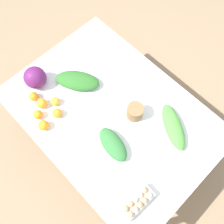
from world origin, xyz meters
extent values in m
plane|color=#937A5B|center=(0.00, 0.00, 0.00)|extent=(8.00, 8.00, 0.00)
cube|color=silver|center=(0.00, 0.00, 0.69)|extent=(1.49, 1.05, 0.03)
cylinder|color=brown|center=(-0.68, -0.47, 0.34)|extent=(0.06, 0.06, 0.67)
cylinder|color=brown|center=(0.68, -0.47, 0.34)|extent=(0.06, 0.06, 0.67)
cylinder|color=brown|center=(0.68, 0.47, 0.34)|extent=(0.06, 0.06, 0.67)
sphere|color=#601E5B|center=(0.57, 0.23, 0.79)|extent=(0.16, 0.16, 0.16)
cube|color=beige|center=(-0.54, 0.31, 0.73)|extent=(0.10, 0.23, 0.06)
sphere|color=tan|center=(-0.52, 0.23, 0.77)|extent=(0.04, 0.04, 0.04)
sphere|color=white|center=(-0.52, 0.27, 0.77)|extent=(0.04, 0.04, 0.04)
sphere|color=white|center=(-0.52, 0.31, 0.77)|extent=(0.04, 0.04, 0.04)
sphere|color=tan|center=(-0.52, 0.35, 0.77)|extent=(0.04, 0.04, 0.04)
sphere|color=tan|center=(-0.52, 0.39, 0.77)|extent=(0.04, 0.04, 0.04)
sphere|color=white|center=(-0.56, 0.24, 0.77)|extent=(0.04, 0.04, 0.04)
sphere|color=tan|center=(-0.56, 0.28, 0.77)|extent=(0.04, 0.04, 0.04)
sphere|color=tan|center=(-0.56, 0.31, 0.77)|extent=(0.04, 0.04, 0.04)
sphere|color=white|center=(-0.56, 0.35, 0.77)|extent=(0.04, 0.04, 0.04)
sphere|color=tan|center=(-0.56, 0.39, 0.77)|extent=(0.04, 0.04, 0.04)
cylinder|color=olive|center=(-0.12, -0.10, 0.76)|extent=(0.12, 0.12, 0.11)
ellipsoid|color=#2D6B28|center=(0.35, 0.01, 0.75)|extent=(0.36, 0.32, 0.08)
ellipsoid|color=#4C933D|center=(-0.38, -0.22, 0.74)|extent=(0.36, 0.28, 0.08)
ellipsoid|color=#337538|center=(-0.18, 0.17, 0.75)|extent=(0.28, 0.17, 0.09)
sphere|color=orange|center=(0.25, 0.41, 0.74)|extent=(0.07, 0.07, 0.07)
sphere|color=orange|center=(0.26, 0.29, 0.74)|extent=(0.07, 0.07, 0.07)
sphere|color=orange|center=(0.48, 0.33, 0.74)|extent=(0.07, 0.07, 0.07)
sphere|color=#F9A833|center=(0.34, 0.24, 0.74)|extent=(0.07, 0.07, 0.07)
sphere|color=orange|center=(0.34, 0.39, 0.74)|extent=(0.07, 0.07, 0.07)
sphere|color=orange|center=(0.39, 0.32, 0.74)|extent=(0.08, 0.08, 0.08)
camera|label=1|loc=(-0.50, 0.49, 2.35)|focal=40.00mm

